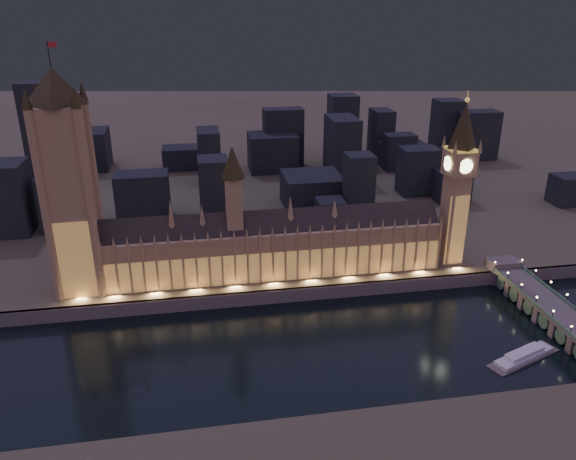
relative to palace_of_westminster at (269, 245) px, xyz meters
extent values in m
plane|color=black|center=(5.25, -61.74, -26.37)|extent=(2000.00, 2000.00, 0.00)
cube|color=#4E392E|center=(5.25, 458.26, -22.37)|extent=(2000.00, 960.00, 8.00)
cube|color=#465152|center=(5.25, -20.74, -22.37)|extent=(2000.00, 2.50, 8.00)
cube|color=#9C7D5D|center=(0.91, 0.26, -4.37)|extent=(200.03, 20.30, 28.00)
cube|color=tan|center=(0.91, -9.99, -9.37)|extent=(200.00, 0.50, 18.00)
cube|color=black|center=(0.91, 0.26, 12.63)|extent=(200.02, 16.56, 16.26)
cube|color=#9C7D5D|center=(-19.09, 0.26, 25.63)|extent=(9.00, 9.00, 32.00)
cone|color=#2D2817|center=(-19.09, 0.26, 50.63)|extent=(13.00, 13.00, 18.00)
cube|color=#9C7D5D|center=(-99.09, -10.34, -4.37)|extent=(1.20, 1.20, 28.00)
cone|color=#9C7D5D|center=(-99.09, -9.74, 12.63)|extent=(2.00, 2.00, 6.00)
cube|color=#9C7D5D|center=(-91.95, -10.34, -4.37)|extent=(1.20, 1.20, 28.00)
cone|color=#9C7D5D|center=(-91.95, -9.74, 12.63)|extent=(2.00, 2.00, 6.00)
cube|color=#9C7D5D|center=(-84.81, -10.34, -4.37)|extent=(1.20, 1.20, 28.00)
cone|color=#9C7D5D|center=(-84.81, -9.74, 12.63)|extent=(2.00, 2.00, 6.00)
cube|color=#9C7D5D|center=(-77.66, -10.34, -4.37)|extent=(1.20, 1.20, 28.00)
cone|color=#9C7D5D|center=(-77.66, -9.74, 12.63)|extent=(2.00, 2.00, 6.00)
cube|color=#9C7D5D|center=(-70.52, -10.34, -4.37)|extent=(1.20, 1.20, 28.00)
cone|color=#9C7D5D|center=(-70.52, -9.74, 12.63)|extent=(2.00, 2.00, 6.00)
cube|color=#9C7D5D|center=(-63.38, -10.34, -4.37)|extent=(1.20, 1.20, 28.00)
cone|color=#9C7D5D|center=(-63.38, -9.74, 12.63)|extent=(2.00, 2.00, 6.00)
cube|color=#9C7D5D|center=(-56.24, -10.34, -4.37)|extent=(1.20, 1.20, 28.00)
cone|color=#9C7D5D|center=(-56.24, -9.74, 12.63)|extent=(2.00, 2.00, 6.00)
cube|color=#9C7D5D|center=(-49.09, -10.34, -4.37)|extent=(1.20, 1.20, 28.00)
cone|color=#9C7D5D|center=(-49.09, -9.74, 12.63)|extent=(2.00, 2.00, 6.00)
cube|color=#9C7D5D|center=(-41.95, -10.34, -4.37)|extent=(1.20, 1.20, 28.00)
cone|color=#9C7D5D|center=(-41.95, -9.74, 12.63)|extent=(2.00, 2.00, 6.00)
cube|color=#9C7D5D|center=(-34.81, -10.34, -4.37)|extent=(1.20, 1.20, 28.00)
cone|color=#9C7D5D|center=(-34.81, -9.74, 12.63)|extent=(2.00, 2.00, 6.00)
cube|color=#9C7D5D|center=(-27.66, -10.34, -4.37)|extent=(1.20, 1.20, 28.00)
cone|color=#9C7D5D|center=(-27.66, -9.74, 12.63)|extent=(2.00, 2.00, 6.00)
cube|color=#9C7D5D|center=(-20.52, -10.34, -4.37)|extent=(1.20, 1.20, 28.00)
cone|color=#9C7D5D|center=(-20.52, -9.74, 12.63)|extent=(2.00, 2.00, 6.00)
cube|color=#9C7D5D|center=(-13.38, -10.34, -4.37)|extent=(1.20, 1.20, 28.00)
cone|color=#9C7D5D|center=(-13.38, -9.74, 12.63)|extent=(2.00, 2.00, 6.00)
cube|color=#9C7D5D|center=(-6.24, -10.34, -4.37)|extent=(1.20, 1.20, 28.00)
cone|color=#9C7D5D|center=(-6.24, -9.74, 12.63)|extent=(2.00, 2.00, 6.00)
cube|color=#9C7D5D|center=(0.91, -10.34, -4.37)|extent=(1.20, 1.20, 28.00)
cone|color=#9C7D5D|center=(0.91, -9.74, 12.63)|extent=(2.00, 2.00, 6.00)
cube|color=#9C7D5D|center=(8.05, -10.34, -4.37)|extent=(1.20, 1.20, 28.00)
cone|color=#9C7D5D|center=(8.05, -9.74, 12.63)|extent=(2.00, 2.00, 6.00)
cube|color=#9C7D5D|center=(15.19, -10.34, -4.37)|extent=(1.20, 1.20, 28.00)
cone|color=#9C7D5D|center=(15.19, -9.74, 12.63)|extent=(2.00, 2.00, 6.00)
cube|color=#9C7D5D|center=(22.34, -10.34, -4.37)|extent=(1.20, 1.20, 28.00)
cone|color=#9C7D5D|center=(22.34, -9.74, 12.63)|extent=(2.00, 2.00, 6.00)
cube|color=#9C7D5D|center=(29.48, -10.34, -4.37)|extent=(1.20, 1.20, 28.00)
cone|color=#9C7D5D|center=(29.48, -9.74, 12.63)|extent=(2.00, 2.00, 6.00)
cube|color=#9C7D5D|center=(36.62, -10.34, -4.37)|extent=(1.20, 1.20, 28.00)
cone|color=#9C7D5D|center=(36.62, -9.74, 12.63)|extent=(2.00, 2.00, 6.00)
cube|color=#9C7D5D|center=(43.76, -10.34, -4.37)|extent=(1.20, 1.20, 28.00)
cone|color=#9C7D5D|center=(43.76, -9.74, 12.63)|extent=(2.00, 2.00, 6.00)
cube|color=#9C7D5D|center=(50.91, -10.34, -4.37)|extent=(1.20, 1.20, 28.00)
cone|color=#9C7D5D|center=(50.91, -9.74, 12.63)|extent=(2.00, 2.00, 6.00)
cube|color=#9C7D5D|center=(58.05, -10.34, -4.37)|extent=(1.20, 1.20, 28.00)
cone|color=#9C7D5D|center=(58.05, -9.74, 12.63)|extent=(2.00, 2.00, 6.00)
cube|color=#9C7D5D|center=(65.19, -10.34, -4.37)|extent=(1.20, 1.20, 28.00)
cone|color=#9C7D5D|center=(65.19, -9.74, 12.63)|extent=(2.00, 2.00, 6.00)
cube|color=#9C7D5D|center=(72.34, -10.34, -4.37)|extent=(1.20, 1.20, 28.00)
cone|color=#9C7D5D|center=(72.34, -9.74, 12.63)|extent=(2.00, 2.00, 6.00)
cube|color=#9C7D5D|center=(79.48, -10.34, -4.37)|extent=(1.20, 1.20, 28.00)
cone|color=#9C7D5D|center=(79.48, -9.74, 12.63)|extent=(2.00, 2.00, 6.00)
cube|color=#9C7D5D|center=(86.62, -10.34, -4.37)|extent=(1.20, 1.20, 28.00)
cone|color=#9C7D5D|center=(86.62, -9.74, 12.63)|extent=(2.00, 2.00, 6.00)
cube|color=#9C7D5D|center=(93.76, -10.34, -4.37)|extent=(1.20, 1.20, 28.00)
cone|color=#9C7D5D|center=(93.76, -9.74, 12.63)|extent=(2.00, 2.00, 6.00)
cube|color=#9C7D5D|center=(100.91, -10.34, -4.37)|extent=(1.20, 1.20, 28.00)
cone|color=#9C7D5D|center=(100.91, -9.74, 12.63)|extent=(2.00, 2.00, 6.00)
cone|color=#9C7D5D|center=(-54.09, 0.26, 22.63)|extent=(4.40, 4.40, 18.00)
cone|color=#9C7D5D|center=(-37.09, 0.26, 20.63)|extent=(4.40, 4.40, 14.00)
cone|color=#9C7D5D|center=(12.91, 0.26, 21.63)|extent=(4.40, 4.40, 16.00)
cone|color=#9C7D5D|center=(38.91, 0.26, 19.63)|extent=(4.40, 4.40, 12.00)
cube|color=#9C7D5D|center=(-104.75, 0.26, 32.72)|extent=(22.64, 22.64, 102.18)
cube|color=tan|center=(-104.75, -10.94, 3.63)|extent=(22.00, 0.50, 44.00)
cone|color=#2D2817|center=(-104.75, 0.26, 92.81)|extent=(31.68, 31.68, 18.00)
cylinder|color=black|center=(-104.75, 0.26, 107.81)|extent=(0.50, 0.50, 12.00)
cube|color=#A72526|center=(-102.55, 0.26, 112.31)|extent=(4.00, 0.15, 2.50)
cylinder|color=#9C7D5D|center=(-115.75, -10.74, 32.72)|extent=(4.40, 4.40, 102.18)
cone|color=#2D2817|center=(-115.75, -10.74, 88.81)|extent=(5.20, 5.20, 10.00)
cylinder|color=#9C7D5D|center=(-115.75, 11.26, 32.72)|extent=(4.40, 4.40, 102.18)
cone|color=#2D2817|center=(-115.75, 11.26, 88.81)|extent=(5.20, 5.20, 10.00)
cylinder|color=#9C7D5D|center=(-93.75, -10.74, 32.72)|extent=(4.40, 4.40, 102.18)
cone|color=#2D2817|center=(-93.75, -10.74, 88.81)|extent=(5.20, 5.20, 10.00)
cylinder|color=#9C7D5D|center=(-93.75, 11.26, 32.72)|extent=(4.40, 4.40, 102.18)
cone|color=#2D2817|center=(-93.75, 11.26, 88.81)|extent=(5.20, 5.20, 10.00)
cube|color=#9C7D5D|center=(113.25, 0.26, 9.05)|extent=(13.40, 13.40, 54.84)
cube|color=tan|center=(113.25, -5.94, 3.63)|extent=(12.00, 0.50, 44.00)
cube|color=#9C7D5D|center=(113.25, 0.26, 43.98)|extent=(15.00, 15.00, 15.04)
cube|color=#F2C64C|center=(113.25, 0.26, 52.11)|extent=(15.75, 15.75, 1.20)
cone|color=#2D2817|center=(113.25, 0.26, 65.71)|extent=(18.00, 18.00, 26.00)
sphere|color=#F2C64C|center=(113.25, 0.26, 80.21)|extent=(2.80, 2.80, 2.80)
cylinder|color=#F2C64C|center=(113.25, 0.26, 82.71)|extent=(0.40, 0.40, 5.00)
cylinder|color=#FFF2BF|center=(113.25, -7.49, 43.98)|extent=(8.40, 0.50, 8.40)
cylinder|color=#FFF2BF|center=(113.25, 8.01, 43.98)|extent=(8.40, 0.50, 8.40)
cylinder|color=#FFF2BF|center=(105.50, 0.26, 43.98)|extent=(0.50, 8.40, 8.40)
cylinder|color=#FFF2BF|center=(121.00, 0.26, 43.98)|extent=(0.50, 8.40, 8.40)
cone|color=#9C7D5D|center=(105.75, -7.24, 55.51)|extent=(2.60, 2.60, 8.00)
cone|color=#9C7D5D|center=(105.75, 7.76, 55.51)|extent=(2.60, 2.60, 8.00)
cone|color=#9C7D5D|center=(120.75, -7.24, 55.51)|extent=(2.60, 2.60, 8.00)
cone|color=#9C7D5D|center=(120.75, 7.76, 55.51)|extent=(2.60, 2.60, 8.00)
cube|color=#465152|center=(140.61, -71.74, -16.87)|extent=(18.24, 100.00, 1.60)
cube|color=#315E40|center=(131.89, -71.74, -15.47)|extent=(0.80, 100.00, 1.60)
cube|color=#315E40|center=(149.33, -71.74, -15.47)|extent=(0.80, 100.00, 1.60)
cube|color=#465152|center=(140.61, -16.74, -17.62)|extent=(18.24, 12.00, 9.50)
cylinder|color=black|center=(131.89, -93.16, -13.67)|extent=(0.30, 0.30, 4.40)
sphere|color=#FFD88C|center=(131.89, -93.16, -11.37)|extent=(1.00, 1.00, 1.00)
cube|color=#465152|center=(140.61, -78.88, -22.02)|extent=(16.42, 4.00, 9.50)
cylinder|color=black|center=(131.89, -78.88, -13.67)|extent=(0.30, 0.30, 4.40)
sphere|color=#FFD88C|center=(131.89, -78.88, -11.37)|extent=(1.00, 1.00, 1.00)
cube|color=#465152|center=(140.61, -64.59, -22.02)|extent=(16.42, 4.00, 9.50)
cylinder|color=black|center=(131.89, -64.59, -13.67)|extent=(0.30, 0.30, 4.40)
sphere|color=#FFD88C|center=(131.89, -64.59, -11.37)|extent=(1.00, 1.00, 1.00)
cylinder|color=black|center=(149.33, -64.59, -13.67)|extent=(0.30, 0.30, 4.40)
sphere|color=#FFD88C|center=(149.33, -64.59, -11.37)|extent=(1.00, 1.00, 1.00)
cube|color=#465152|center=(140.61, -50.31, -22.02)|extent=(16.42, 4.00, 9.50)
cylinder|color=black|center=(131.89, -50.31, -13.67)|extent=(0.30, 0.30, 4.40)
sphere|color=#FFD88C|center=(131.89, -50.31, -11.37)|extent=(1.00, 1.00, 1.00)
cylinder|color=black|center=(149.33, -50.31, -13.67)|extent=(0.30, 0.30, 4.40)
sphere|color=#FFD88C|center=(149.33, -50.31, -11.37)|extent=(1.00, 1.00, 1.00)
cube|color=#465152|center=(140.61, -36.02, -22.02)|extent=(16.42, 4.00, 9.50)
cylinder|color=black|center=(131.89, -36.02, -13.67)|extent=(0.30, 0.30, 4.40)
sphere|color=#FFD88C|center=(131.89, -36.02, -11.37)|extent=(1.00, 1.00, 1.00)
cylinder|color=black|center=(149.33, -36.02, -13.67)|extent=(0.30, 0.30, 4.40)
sphere|color=#FFD88C|center=(149.33, -36.02, -11.37)|extent=(1.00, 1.00, 1.00)
cube|color=#465152|center=(140.61, -21.74, -22.02)|extent=(16.42, 4.00, 9.50)
cylinder|color=black|center=(131.89, -21.74, -13.67)|extent=(0.30, 0.30, 4.40)
sphere|color=#FFD88C|center=(131.89, -21.74, -11.37)|extent=(1.00, 1.00, 1.00)
cylinder|color=black|center=(149.33, -21.74, -13.67)|extent=(0.30, 0.30, 4.40)
sphere|color=#FFD88C|center=(149.33, -21.74, -11.37)|extent=(1.00, 1.00, 1.00)
cylinder|color=#315E40|center=(140.61, -86.02, -21.67)|extent=(16.05, 8.00, 8.00)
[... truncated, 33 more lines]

